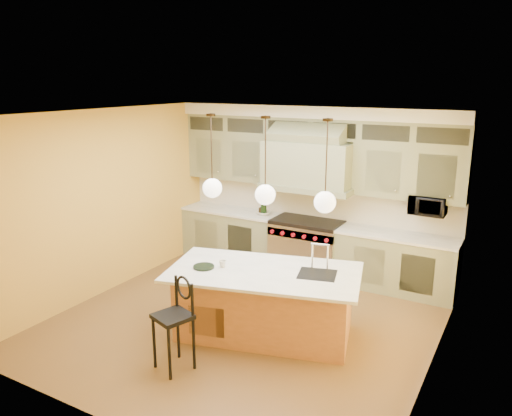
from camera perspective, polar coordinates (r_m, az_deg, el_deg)
The scene contains 18 objects.
floor at distance 7.23m, azimuth -1.32°, elevation -12.88°, with size 5.00×5.00×0.00m, color brown.
ceiling at distance 6.43m, azimuth -1.47°, elevation 10.72°, with size 5.00×5.00×0.00m, color white.
wall_back at distance 8.86m, azimuth 6.91°, elevation 2.19°, with size 5.00×5.00×0.00m, color gold.
wall_front at distance 4.84m, azimuth -16.90°, elevation -8.97°, with size 5.00×5.00×0.00m, color gold.
wall_left at distance 8.21m, azimuth -16.56°, elevation 0.70°, with size 5.00×5.00×0.00m, color gold.
wall_right at distance 5.87m, azimuth 20.16°, elevation -5.03°, with size 5.00×5.00×0.00m, color gold.
back_cabinetry at distance 8.62m, azimuth 6.22°, elevation 1.74°, with size 5.00×0.77×2.90m.
range at distance 8.80m, azimuth 5.82°, elevation -4.38°, with size 1.20×0.74×0.96m.
kitchen_island at distance 6.73m, azimuth 1.04°, elevation -10.60°, with size 2.72×1.89×1.35m.
counter_stool at distance 6.00m, azimuth -9.24°, elevation -12.31°, with size 0.50×0.50×1.12m.
microwave at distance 8.09m, azimuth 19.05°, elevation 0.31°, with size 0.54×0.37×0.30m, color black.
oil_bottle_a at distance 9.00m, azimuth 0.88°, elevation 0.15°, with size 0.12×0.12×0.30m, color black.
oil_bottle_b at distance 9.03m, azimuth 0.66°, elevation -0.15°, with size 0.09×0.09×0.19m, color black.
fruit_bowl at distance 9.03m, azimuth 0.89°, elevation -0.59°, with size 0.26×0.26×0.06m, color silver.
cup at distance 6.63m, azimuth -3.84°, elevation -6.38°, with size 0.10×0.10×0.09m, color silver.
pendant_left at distance 6.65m, azimuth -5.02°, elevation 2.53°, with size 0.26×0.26×1.11m.
pendant_center at distance 6.25m, azimuth 1.06°, elevation 1.79°, with size 0.26×0.26×1.11m.
pendant_right at distance 5.92m, azimuth 7.89°, elevation 0.93°, with size 0.26×0.26×1.11m.
Camera 1 is at (3.29, -5.51, 3.33)m, focal length 35.00 mm.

